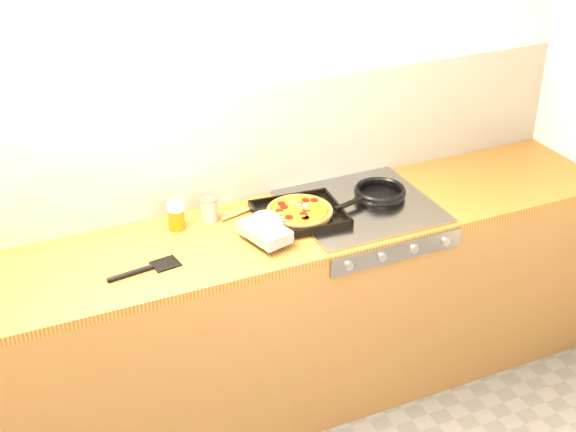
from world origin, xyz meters
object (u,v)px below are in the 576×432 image
frying_pan (379,193)px  juice_glass (176,216)px  tomato_can (209,210)px  pizza_on_tray (289,217)px

frying_pan → juice_glass: bearing=171.8°
frying_pan → tomato_can: size_ratio=3.87×
pizza_on_tray → juice_glass: size_ratio=4.09×
pizza_on_tray → frying_pan: pizza_on_tray is taller
frying_pan → tomato_can: tomato_can is taller
frying_pan → tomato_can: (-0.73, 0.13, 0.02)m
pizza_on_tray → juice_glass: juice_glass is taller
tomato_can → juice_glass: bearing=-176.4°
frying_pan → tomato_can: 0.74m
juice_glass → pizza_on_tray: bearing=-20.8°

